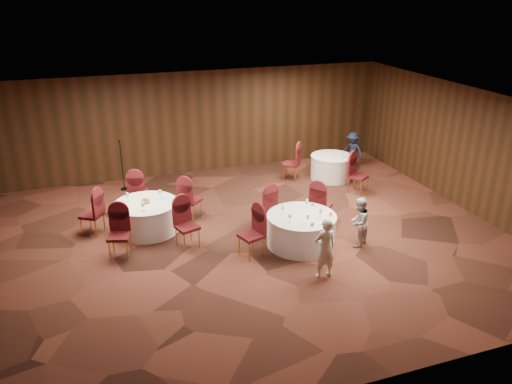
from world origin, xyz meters
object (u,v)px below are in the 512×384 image
object	(u,v)px
table_main	(301,230)
woman_b	(359,222)
table_right	(331,167)
woman_a	(325,248)
man_c	(353,150)
table_left	(147,216)
mic_stand	(123,176)

from	to	relation	value
table_main	woman_b	bearing A→B (deg)	-20.91
woman_b	table_right	bearing A→B (deg)	-147.23
woman_a	man_c	distance (m)	6.89
table_main	woman_a	bearing A→B (deg)	-94.57
table_left	woman_b	xyz separation A→B (m)	(4.48, -2.35, 0.22)
table_main	mic_stand	size ratio (longest dim) A/B	1.06
table_left	woman_a	bearing A→B (deg)	-46.32
mic_stand	woman_b	xyz separation A→B (m)	(4.77, -5.28, 0.16)
woman_a	man_c	size ratio (longest dim) A/B	1.10
table_main	table_right	distance (m)	4.48
table_right	woman_a	distance (m)	5.75
table_right	man_c	world-z (taller)	man_c
table_left	table_main	bearing A→B (deg)	-29.98
woman_a	woman_b	xyz separation A→B (m)	(1.33, 0.95, -0.07)
table_main	man_c	size ratio (longest dim) A/B	1.33
table_right	woman_a	bearing A→B (deg)	-118.40
mic_stand	table_left	bearing A→B (deg)	-84.25
table_left	woman_b	bearing A→B (deg)	-27.65
table_right	mic_stand	bearing A→B (deg)	169.24
woman_a	table_left	bearing A→B (deg)	-48.23
table_right	table_main	bearing A→B (deg)	-125.75
mic_stand	woman_b	size ratio (longest dim) A/B	1.26
table_main	table_left	distance (m)	3.77
table_main	woman_a	distance (m)	1.45
woman_a	woman_b	bearing A→B (deg)	-146.35
table_left	woman_b	distance (m)	5.06
table_left	woman_a	distance (m)	4.57
man_c	woman_a	bearing A→B (deg)	-59.53
mic_stand	table_right	bearing A→B (deg)	-10.76
mic_stand	woman_b	bearing A→B (deg)	-47.86
woman_a	man_c	xyz separation A→B (m)	(3.83, 5.72, -0.06)
table_main	woman_b	distance (m)	1.32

